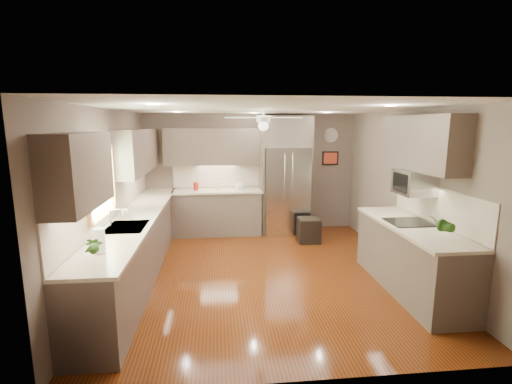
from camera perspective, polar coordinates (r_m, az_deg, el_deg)
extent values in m
plane|color=#461B09|center=(5.92, 1.42, -12.29)|extent=(5.00, 5.00, 0.00)
plane|color=white|center=(5.47, 1.54, 12.68)|extent=(5.00, 5.00, 0.00)
plane|color=#695A50|center=(8.01, -0.83, 2.99)|extent=(4.50, 0.00, 4.50)
plane|color=#695A50|center=(3.17, 7.38, -8.66)|extent=(4.50, 0.00, 4.50)
plane|color=#695A50|center=(5.72, -21.46, -0.72)|extent=(0.00, 5.00, 5.00)
plane|color=#695A50|center=(6.26, 22.38, 0.11)|extent=(0.00, 5.00, 5.00)
cylinder|color=maroon|center=(7.73, -9.23, 0.86)|extent=(0.14, 0.14, 0.17)
cylinder|color=beige|center=(7.74, -5.97, 1.03)|extent=(0.10, 0.10, 0.17)
imported|color=white|center=(5.70, -19.48, -2.86)|extent=(0.11, 0.11, 0.19)
imported|color=#265016|center=(4.01, -23.98, -7.60)|extent=(0.19, 0.15, 0.33)
imported|color=#265016|center=(4.91, 26.56, -4.47)|extent=(0.23, 0.21, 0.35)
imported|color=beige|center=(7.72, -2.49, 0.58)|extent=(0.29, 0.29, 0.06)
cube|color=brown|center=(5.99, -17.78, -7.93)|extent=(0.60, 4.70, 0.90)
cube|color=beige|center=(5.86, -17.89, -3.56)|extent=(0.65, 4.70, 0.04)
cube|color=beige|center=(5.87, -20.96, -0.92)|extent=(0.02, 4.70, 0.50)
cube|color=brown|center=(7.83, -5.91, -3.20)|extent=(1.85, 0.60, 0.90)
cube|color=beige|center=(7.72, -5.98, 0.17)|extent=(1.85, 0.65, 0.04)
cube|color=beige|center=(7.98, -6.02, 2.54)|extent=(1.85, 0.02, 0.50)
cube|color=brown|center=(4.08, -25.65, 2.95)|extent=(0.33, 1.20, 0.75)
cube|color=brown|center=(6.87, -17.59, 6.09)|extent=(0.33, 2.40, 0.75)
cube|color=brown|center=(7.76, -6.10, 6.95)|extent=(2.15, 0.33, 0.75)
cube|color=brown|center=(5.62, 24.08, 6.93)|extent=(0.33, 1.70, 0.75)
cube|color=#BFF2B2|center=(5.20, -22.96, 1.48)|extent=(0.01, 1.00, 0.80)
cube|color=brown|center=(5.15, -23.04, 6.21)|extent=(0.05, 1.12, 0.06)
cube|color=brown|center=(5.27, -22.38, -3.14)|extent=(0.05, 1.12, 0.06)
cube|color=brown|center=(4.69, -24.53, 0.48)|extent=(0.05, 0.06, 0.80)
cube|color=brown|center=(5.70, -21.20, 2.31)|extent=(0.05, 0.06, 0.80)
cube|color=silver|center=(5.24, -19.28, -5.20)|extent=(0.50, 0.70, 0.03)
cube|color=#262626|center=(5.25, -19.26, -5.57)|extent=(0.44, 0.62, 0.05)
cylinder|color=silver|center=(5.26, -21.49, -3.88)|extent=(0.02, 0.02, 0.24)
cylinder|color=silver|center=(5.22, -20.94, -2.60)|extent=(0.16, 0.02, 0.02)
cube|color=silver|center=(7.81, 4.54, 0.23)|extent=(0.92, 0.72, 1.82)
cube|color=black|center=(7.53, 4.98, -2.13)|extent=(0.88, 0.02, 0.02)
cube|color=black|center=(7.42, 5.06, 2.35)|extent=(0.01, 0.02, 1.00)
cylinder|color=silver|center=(7.37, 4.50, 2.31)|extent=(0.02, 0.02, 0.90)
cylinder|color=silver|center=(7.40, 5.72, 2.32)|extent=(0.02, 0.02, 0.90)
cube|color=brown|center=(7.75, 4.59, 9.27)|extent=(1.04, 0.60, 0.63)
cube|color=brown|center=(7.79, 0.84, 0.24)|extent=(0.06, 0.60, 1.82)
cube|color=brown|center=(7.97, 8.00, 0.37)|extent=(0.06, 0.60, 1.82)
cube|color=brown|center=(5.62, 22.72, -9.47)|extent=(0.65, 2.20, 0.90)
cube|color=beige|center=(5.48, 22.93, -4.84)|extent=(0.70, 2.20, 0.04)
cube|color=beige|center=(5.58, 26.10, -1.86)|extent=(0.02, 2.20, 0.50)
cube|color=black|center=(5.56, 22.45, -4.33)|extent=(0.56, 0.52, 0.01)
cube|color=silver|center=(5.64, 23.18, 1.38)|extent=(0.42, 0.55, 0.34)
cube|color=black|center=(5.54, 21.28, 1.36)|extent=(0.02, 0.40, 0.26)
cylinder|color=white|center=(5.76, 1.15, 12.16)|extent=(0.03, 0.03, 0.08)
cylinder|color=white|center=(5.76, 1.14, 11.17)|extent=(0.22, 0.22, 0.10)
sphere|color=white|center=(5.76, 1.14, 10.17)|extent=(0.16, 0.16, 0.16)
cube|color=white|center=(5.81, 4.64, 11.33)|extent=(0.48, 0.11, 0.01)
cube|color=white|center=(6.11, 0.73, 11.31)|extent=(0.11, 0.48, 0.01)
cube|color=white|center=(5.73, -2.40, 11.37)|extent=(0.48, 0.11, 0.01)
cube|color=white|center=(5.41, 1.61, 11.43)|extent=(0.11, 0.48, 0.01)
cylinder|color=white|center=(6.75, -12.09, 11.97)|extent=(0.14, 0.14, 0.01)
cylinder|color=white|center=(7.01, 10.94, 11.94)|extent=(0.14, 0.14, 0.01)
cylinder|color=white|center=(4.28, -15.65, 12.87)|extent=(0.14, 0.14, 0.01)
cylinder|color=white|center=(4.67, 19.99, 12.39)|extent=(0.14, 0.14, 0.01)
cylinder|color=white|center=(7.25, -0.35, 12.06)|extent=(0.14, 0.14, 0.01)
cylinder|color=white|center=(8.28, 11.46, 8.58)|extent=(0.30, 0.03, 0.30)
cylinder|color=silver|center=(8.26, 11.50, 8.57)|extent=(0.29, 0.00, 0.29)
cube|color=black|center=(8.30, 11.35, 5.13)|extent=(0.36, 0.03, 0.30)
cube|color=#C24426|center=(8.29, 11.38, 5.12)|extent=(0.30, 0.01, 0.24)
cube|color=black|center=(7.38, 8.11, -5.90)|extent=(0.43, 0.43, 0.47)
cube|color=black|center=(7.32, 8.16, -4.13)|extent=(0.41, 0.41, 0.03)
cylinder|color=white|center=(4.24, -22.94, -6.89)|extent=(0.11, 0.11, 0.26)
cylinder|color=silver|center=(4.24, -22.95, -6.77)|extent=(0.02, 0.02, 0.28)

